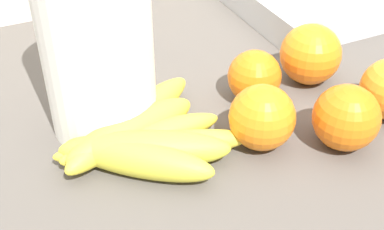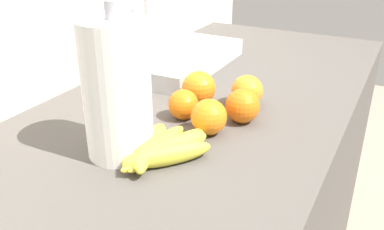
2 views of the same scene
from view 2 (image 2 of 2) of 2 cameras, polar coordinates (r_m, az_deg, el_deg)
The scene contains 9 objects.
wall_back at distance 1.30m, azimuth -14.22°, elevation -7.18°, with size 2.04×0.06×1.30m, color silver.
banana_bunch at distance 0.77m, azimuth -4.62°, elevation -4.44°, with size 0.21×0.20×0.04m.
orange_right at distance 0.90m, azimuth 6.85°, elevation 1.24°, with size 0.07×0.07×0.07m, color orange.
orange_far_right at distance 0.98m, azimuth 1.15°, elevation 3.62°, with size 0.08×0.08×0.08m, color orange.
orange_back_right at distance 0.91m, azimuth -1.18°, elevation 1.43°, with size 0.07×0.07×0.07m, color orange.
orange_front at distance 0.85m, azimuth 2.30°, elevation -0.27°, with size 0.07×0.07×0.07m, color orange.
orange_back_left at distance 0.98m, azimuth 7.45°, elevation 3.24°, with size 0.07×0.07×0.07m, color orange.
paper_towel_roll at distance 0.75m, azimuth -10.12°, elevation 3.32°, with size 0.12×0.12×0.28m.
sink_basin at distance 1.25m, azimuth -2.29°, elevation 7.79°, with size 0.41×0.26×0.21m.
Camera 2 is at (-0.79, -0.41, 1.33)m, focal length 39.45 mm.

